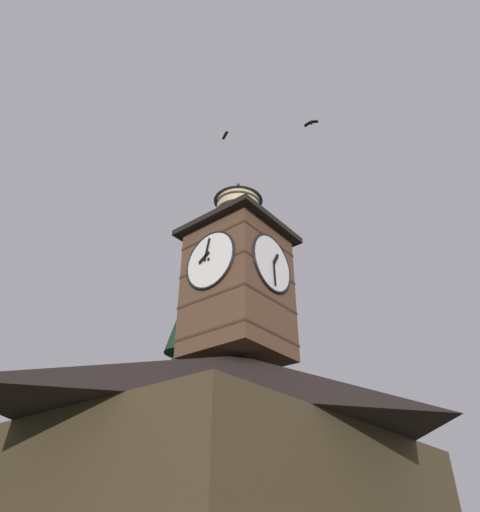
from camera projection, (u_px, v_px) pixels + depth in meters
name	position (u px, v px, depth m)	size (l,w,h in m)	color
building_main	(239.00, 466.00, 14.40)	(13.68, 10.03, 7.55)	#453722
clock_tower	(238.00, 277.00, 18.59)	(4.08, 4.08, 8.63)	brown
pine_tree_behind	(177.00, 438.00, 20.30)	(5.99, 5.99, 12.90)	#473323
moon	(94.00, 400.00, 54.46)	(1.79, 1.79, 1.79)	silver
flying_bird_high	(311.00, 123.00, 19.80)	(0.29, 0.65, 0.14)	black
flying_bird_low	(225.00, 135.00, 23.22)	(0.39, 0.58, 0.11)	black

